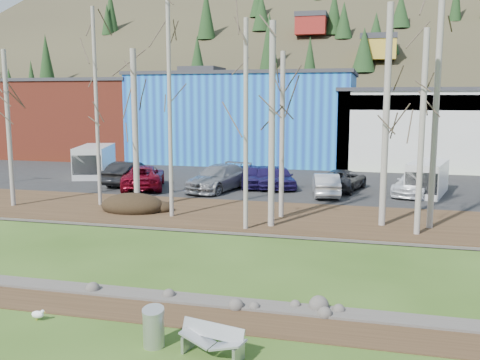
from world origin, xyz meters
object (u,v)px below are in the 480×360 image
(car_5, at_px, (326,185))
(car_0, at_px, (127,171))
(bench_damaged, at_px, (213,340))
(car_4, at_px, (278,177))
(van_white, at_px, (427,178))
(car_3, at_px, (219,178))
(car_2, at_px, (144,177))
(car_1, at_px, (129,173))
(car_9, at_px, (265,177))
(car_8, at_px, (251,176))
(car_6, at_px, (342,180))
(litter_bin, at_px, (154,329))
(van_grey, at_px, (94,161))
(car_7, at_px, (416,183))
(seagull, at_px, (38,314))

(car_5, bearing_deg, car_0, -18.68)
(bench_damaged, bearing_deg, car_4, 109.54)
(van_white, bearing_deg, car_0, -167.46)
(car_3, bearing_deg, car_2, -159.46)
(car_1, bearing_deg, car_9, -171.93)
(car_0, xyz_separation_m, car_9, (10.00, -0.18, 0.03))
(car_5, xyz_separation_m, car_8, (-5.11, 2.12, 0.03))
(bench_damaged, xyz_separation_m, car_9, (-3.39, 22.77, 0.49))
(car_3, distance_m, car_5, 6.81)
(car_6, distance_m, van_white, 5.10)
(car_2, bearing_deg, bench_damaged, 98.14)
(car_8, bearing_deg, bench_damaged, -102.08)
(car_4, height_order, van_white, van_white)
(car_2, bearing_deg, car_4, 175.10)
(car_3, height_order, car_8, car_3)
(car_2, relative_size, car_8, 1.29)
(car_1, bearing_deg, litter_bin, 118.86)
(car_8, relative_size, car_9, 1.00)
(litter_bin, xyz_separation_m, van_white, (8.19, 22.46, 0.69))
(car_1, distance_m, car_2, 2.08)
(car_1, relative_size, car_3, 0.86)
(bench_damaged, relative_size, car_5, 0.41)
(bench_damaged, relative_size, van_grey, 0.31)
(car_2, bearing_deg, car_8, 179.03)
(car_0, height_order, car_7, car_7)
(car_6, distance_m, car_8, 5.95)
(car_0, xyz_separation_m, car_6, (15.00, 0.04, -0.03))
(seagull, bearing_deg, car_8, 85.16)
(seagull, height_order, car_7, car_7)
(car_6, bearing_deg, car_9, 16.14)
(car_7, bearing_deg, car_0, -163.65)
(car_3, bearing_deg, car_1, -171.90)
(car_7, relative_size, car_9, 1.14)
(car_0, xyz_separation_m, van_white, (20.06, -0.42, 0.31))
(seagull, relative_size, car_1, 0.09)
(car_1, relative_size, car_2, 0.88)
(car_6, bearing_deg, car_1, 18.59)
(car_8, bearing_deg, van_grey, 148.95)
(litter_bin, distance_m, car_3, 21.37)
(bench_damaged, distance_m, seagull, 5.24)
(car_1, distance_m, van_white, 19.31)
(car_3, height_order, car_4, car_3)
(car_2, xyz_separation_m, car_7, (17.00, 1.92, -0.06))
(car_1, bearing_deg, car_6, -173.25)
(bench_damaged, relative_size, car_9, 0.41)
(car_2, relative_size, van_grey, 0.98)
(car_8, relative_size, van_grey, 0.76)
(seagull, height_order, van_white, van_white)
(car_3, xyz_separation_m, car_9, (2.65, 1.82, -0.08))
(car_1, xyz_separation_m, car_6, (14.23, 1.25, -0.12))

